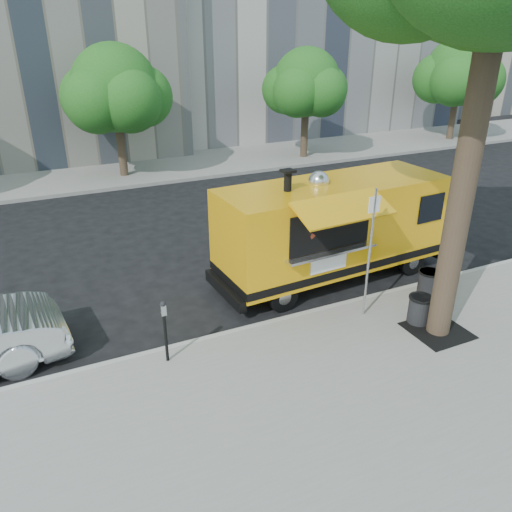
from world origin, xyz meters
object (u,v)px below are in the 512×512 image
at_px(far_tree_b, 115,88).
at_px(trash_bin_left, 420,309).
at_px(far_tree_c, 306,83).
at_px(food_truck, 332,227).
at_px(far_tree_d, 460,71).
at_px(trash_bin_right, 429,283).
at_px(parking_meter, 165,324).
at_px(sign_post, 370,246).

bearing_deg(far_tree_b, trash_bin_left, -77.04).
xyz_separation_m(far_tree_c, food_truck, (-6.03, -11.83, -2.25)).
relative_size(far_tree_d, trash_bin_right, 8.62).
bearing_deg(far_tree_c, trash_bin_right, -107.97).
distance_m(far_tree_d, food_truck, 20.19).
bearing_deg(food_truck, trash_bin_left, -83.94).
bearing_deg(parking_meter, food_truck, 21.11).
height_order(far_tree_b, sign_post, far_tree_b).
xyz_separation_m(far_tree_b, parking_meter, (-2.00, -14.05, -2.85)).
height_order(far_tree_b, far_tree_d, far_tree_d).
relative_size(far_tree_c, far_tree_d, 0.92).
relative_size(far_tree_b, far_tree_d, 0.97).
xyz_separation_m(far_tree_c, parking_meter, (-11.00, -13.75, -2.74)).
distance_m(sign_post, trash_bin_left, 1.81).
height_order(far_tree_d, trash_bin_left, far_tree_d).
relative_size(far_tree_c, trash_bin_left, 8.17).
xyz_separation_m(food_truck, trash_bin_left, (0.49, -2.90, -0.98)).
distance_m(parking_meter, food_truck, 5.35).
relative_size(food_truck, trash_bin_left, 10.11).
height_order(food_truck, trash_bin_left, food_truck).
relative_size(far_tree_d, food_truck, 0.87).
distance_m(trash_bin_left, trash_bin_right, 1.35).
xyz_separation_m(sign_post, food_truck, (0.42, 2.12, -0.38)).
bearing_deg(far_tree_b, food_truck, -76.24).
height_order(sign_post, trash_bin_right, sign_post).
bearing_deg(far_tree_c, food_truck, -117.00).
relative_size(far_tree_c, sign_post, 1.74).
bearing_deg(trash_bin_right, sign_post, -177.88).
bearing_deg(far_tree_d, food_truck, -143.11).
height_order(far_tree_c, trash_bin_left, far_tree_c).
distance_m(far_tree_c, parking_meter, 17.82).
xyz_separation_m(parking_meter, trash_bin_left, (5.46, -0.98, -0.49)).
distance_m(far_tree_b, food_truck, 12.71).
bearing_deg(far_tree_c, parking_meter, -128.66).
xyz_separation_m(parking_meter, food_truck, (4.97, 1.92, 0.49)).
distance_m(sign_post, trash_bin_right, 2.37).
bearing_deg(food_truck, sign_post, -104.72).
height_order(trash_bin_left, trash_bin_right, trash_bin_right).
height_order(far_tree_d, food_truck, far_tree_d).
bearing_deg(trash_bin_left, far_tree_d, 43.86).
distance_m(far_tree_b, far_tree_d, 19.00).
height_order(far_tree_b, food_truck, far_tree_b).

